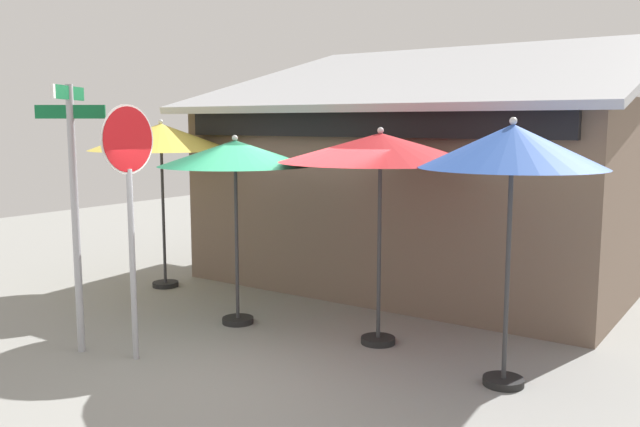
{
  "coord_description": "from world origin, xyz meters",
  "views": [
    {
      "loc": [
        4.97,
        -6.11,
        2.81
      ],
      "look_at": [
        -0.1,
        1.2,
        1.6
      ],
      "focal_mm": 37.83,
      "sensor_mm": 36.0,
      "label": 1
    }
  ],
  "objects": [
    {
      "name": "ground_plane",
      "position": [
        0.0,
        0.0,
        -0.05
      ],
      "size": [
        28.0,
        28.0,
        0.1
      ],
      "primitive_type": "cube",
      "color": "gray"
    },
    {
      "name": "cafe_building",
      "position": [
        -0.33,
        4.92,
        1.68
      ],
      "size": [
        7.52,
        5.49,
        4.39
      ],
      "color": "#705B4C",
      "rests_on": "ground"
    },
    {
      "name": "street_sign_post",
      "position": [
        -2.02,
        -1.2,
        1.97
      ],
      "size": [
        0.72,
        0.77,
        3.25
      ],
      "color": "#A8AAB2",
      "rests_on": "ground"
    },
    {
      "name": "stop_sign",
      "position": [
        -1.26,
        -0.99,
        2.11
      ],
      "size": [
        0.08,
        0.8,
        3.01
      ],
      "color": "#A8AAB2",
      "rests_on": "ground"
    },
    {
      "name": "patio_umbrella_mustard_left",
      "position": [
        -3.68,
        1.69,
        2.55
      ],
      "size": [
        2.39,
        2.39,
        2.86
      ],
      "color": "black",
      "rests_on": "ground"
    },
    {
      "name": "patio_umbrella_forest_green_center",
      "position": [
        -1.22,
        0.79,
        2.36
      ],
      "size": [
        2.11,
        2.11,
        2.64
      ],
      "color": "black",
      "rests_on": "ground"
    },
    {
      "name": "patio_umbrella_crimson_right",
      "position": [
        0.84,
        1.15,
        2.48
      ],
      "size": [
        2.53,
        2.53,
        2.75
      ],
      "color": "black",
      "rests_on": "ground"
    },
    {
      "name": "patio_umbrella_royal_blue_far_right",
      "position": [
        2.64,
        0.72,
        2.53
      ],
      "size": [
        1.93,
        1.93,
        2.86
      ],
      "color": "black",
      "rests_on": "ground"
    }
  ]
}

